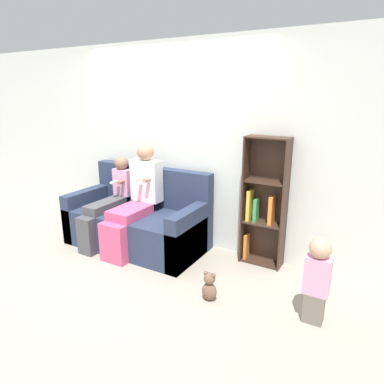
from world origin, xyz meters
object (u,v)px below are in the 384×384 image
adult_seated (136,198)px  bookshelf (264,204)px  toddler_standing (317,277)px  child_seated (107,202)px  teddy_bear (209,287)px  couch (138,222)px

adult_seated → bookshelf: 1.55m
toddler_standing → bookshelf: (-0.76, 0.84, 0.28)m
child_seated → teddy_bear: 1.88m
couch → child_seated: bearing=-158.7°
couch → adult_seated: bearing=-58.2°
couch → teddy_bear: (1.38, -0.66, -0.18)m
adult_seated → bookshelf: bookshelf is taller
child_seated → bookshelf: (1.93, 0.50, 0.14)m
toddler_standing → teddy_bear: (-0.93, -0.17, -0.29)m
adult_seated → toddler_standing: bearing=-10.0°
child_seated → bookshelf: bearing=14.5°
toddler_standing → teddy_bear: size_ratio=2.65×
child_seated → toddler_standing: bearing=-7.2°
adult_seated → teddy_bear: adult_seated is taller
adult_seated → teddy_bear: (1.32, -0.57, -0.54)m
couch → bookshelf: size_ratio=1.20×
toddler_standing → child_seated: bearing=172.8°
adult_seated → teddy_bear: 1.54m
adult_seated → child_seated: bearing=-172.6°
couch → bookshelf: bookshelf is taller
child_seated → couch: bearing=21.3°
adult_seated → toddler_standing: 2.30m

